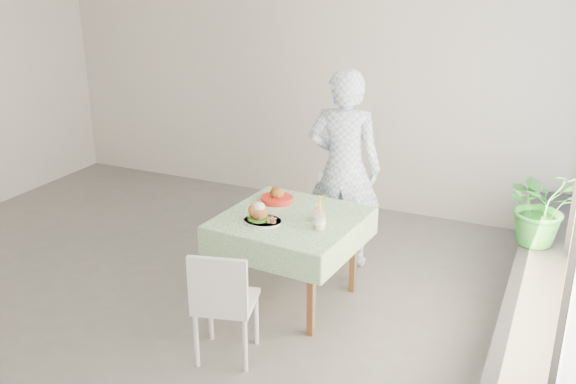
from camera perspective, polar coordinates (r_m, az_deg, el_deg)
The scene contains 12 objects.
floor at distance 5.60m, azimuth -9.69°, elevation -8.48°, with size 6.00×6.00×0.00m, color #595755.
wall_back at distance 7.22m, azimuth 0.85°, elevation 10.19°, with size 6.00×0.02×2.80m, color beige.
window_ledge at distance 4.69m, azimuth 20.65°, elevation -12.27°, with size 0.40×4.80×0.50m, color black.
cafe_table at distance 5.15m, azimuth 0.28°, elevation -5.09°, with size 1.12×1.12×0.74m.
chair_far at distance 5.76m, azimuth 4.20°, elevation -4.45°, with size 0.45×0.45×0.85m.
chair_near at distance 4.58m, azimuth -5.51°, elevation -11.57°, with size 0.49×0.49×0.85m.
diner at distance 5.68m, azimuth 5.00°, elevation 2.08°, with size 0.66×0.43×1.80m, color #85A0D5.
main_dish at distance 4.92m, azimuth -2.47°, elevation -2.10°, with size 0.31×0.31×0.16m.
juice_cup_orange at distance 4.95m, azimuth 2.75°, elevation -1.92°, with size 0.09×0.09×0.25m.
juice_cup_lemonade at distance 4.80m, azimuth 2.81°, elevation -2.57°, with size 0.10×0.10×0.28m.
second_dish at distance 5.33m, azimuth -0.99°, elevation -0.47°, with size 0.27×0.27×0.13m.
potted_plant at distance 5.42m, azimuth 21.62°, elevation -1.13°, with size 0.58×0.50×0.64m, color #257025.
Camera 1 is at (2.86, -4.01, 2.67)m, focal length 40.00 mm.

